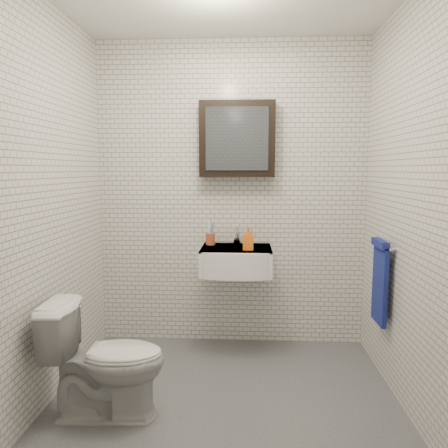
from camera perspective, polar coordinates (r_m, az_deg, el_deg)
name	(u,v)px	position (r m, az deg, el deg)	size (l,w,h in m)	color
ground	(225,400)	(2.99, 0.08, -21.98)	(2.20, 2.00, 0.01)	#46494D
room_shell	(225,169)	(2.61, 0.09, 7.25)	(2.22, 2.02, 2.51)	silver
washbasin	(236,260)	(3.42, 1.59, -4.76)	(0.55, 0.50, 0.20)	white
faucet	(237,236)	(3.58, 1.69, -1.59)	(0.06, 0.20, 0.15)	silver
mirror_cabinet	(237,139)	(3.55, 1.73, 10.99)	(0.60, 0.15, 0.60)	black
towel_rail	(380,278)	(3.18, 19.71, -6.68)	(0.09, 0.30, 0.58)	silver
toothbrush_cup	(210,238)	(3.56, -1.79, -1.90)	(0.08, 0.08, 0.20)	#9E4627
soap_bottle	(248,239)	(3.33, 3.18, -1.91)	(0.08, 0.08, 0.18)	#E35717
toilet	(106,359)	(2.78, -15.17, -16.66)	(0.39, 0.69, 0.70)	silver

